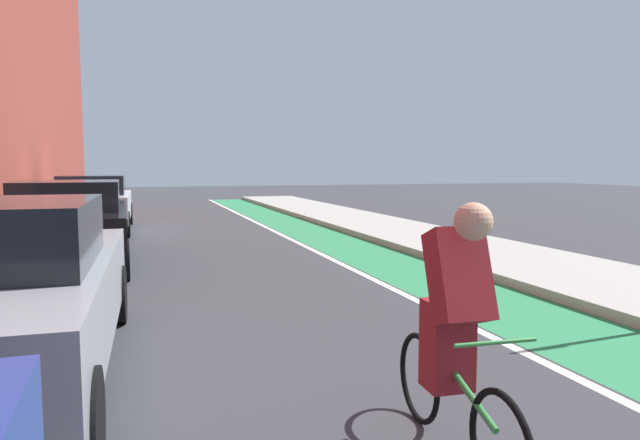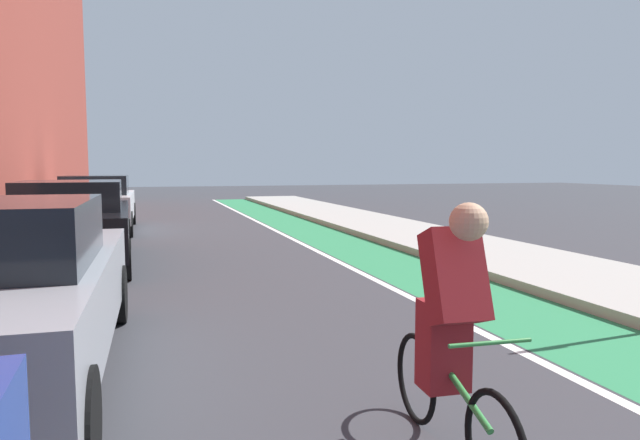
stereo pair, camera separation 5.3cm
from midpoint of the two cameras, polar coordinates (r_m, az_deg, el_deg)
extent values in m
plane|color=#38383D|center=(10.51, -9.21, -4.53)|extent=(80.66, 80.66, 0.00)
cube|color=#2D8451|center=(13.13, 2.25, -2.47)|extent=(1.60, 36.66, 0.00)
cube|color=white|center=(12.86, -1.54, -2.63)|extent=(0.12, 36.66, 0.00)
cube|color=#A8A59E|center=(13.98, 10.56, -1.79)|extent=(2.69, 36.66, 0.14)
cylinder|color=black|center=(7.04, -19.71, -6.96)|extent=(0.23, 0.66, 0.66)
cylinder|color=black|center=(3.73, -22.95, -18.23)|extent=(0.23, 0.66, 0.66)
cube|color=black|center=(11.26, -23.51, -0.75)|extent=(2.00, 4.62, 0.70)
cube|color=black|center=(10.99, -23.72, 2.11)|extent=(1.71, 1.96, 0.55)
cylinder|color=black|center=(13.12, -26.60, -1.60)|extent=(0.23, 0.66, 0.66)
cylinder|color=black|center=(12.99, -18.99, -1.38)|extent=(0.23, 0.66, 0.66)
cylinder|color=black|center=(9.54, -19.08, -3.76)|extent=(0.23, 0.66, 0.66)
cube|color=silver|center=(16.89, -21.49, 1.23)|extent=(1.89, 4.46, 0.70)
cube|color=black|center=(16.64, -21.62, 3.16)|extent=(1.65, 1.88, 0.55)
cylinder|color=black|center=(18.66, -23.66, 0.44)|extent=(0.22, 0.66, 0.66)
cylinder|color=black|center=(18.53, -18.45, 0.59)|extent=(0.22, 0.66, 0.66)
cylinder|color=black|center=(15.35, -25.08, -0.59)|extent=(0.22, 0.66, 0.66)
cylinder|color=black|center=(15.21, -18.74, -0.42)|extent=(0.22, 0.66, 0.66)
torus|color=black|center=(4.25, 9.36, -15.12)|extent=(0.07, 0.63, 0.63)
cylinder|color=#338C3F|center=(3.73, 12.74, -14.57)|extent=(0.09, 0.96, 0.33)
cylinder|color=#338C3F|center=(3.86, 11.50, -12.60)|extent=(0.04, 0.12, 0.55)
cylinder|color=#338C3F|center=(3.26, 16.49, -11.52)|extent=(0.48, 0.05, 0.02)
cube|color=maroon|center=(3.77, 12.05, -11.92)|extent=(0.29, 0.26, 0.56)
cube|color=maroon|center=(3.55, 13.12, -5.39)|extent=(0.34, 0.42, 0.60)
sphere|color=tan|center=(3.37, 14.46, -0.16)|extent=(0.22, 0.22, 0.22)
camera|label=1|loc=(0.03, -90.22, -0.02)|focal=32.42mm
camera|label=2|loc=(0.03, 89.78, 0.02)|focal=32.42mm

